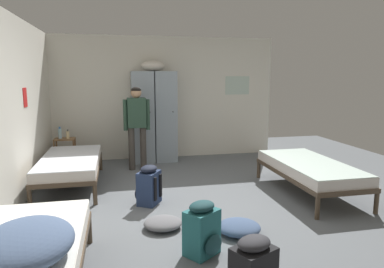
{
  "coord_description": "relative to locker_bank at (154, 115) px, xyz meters",
  "views": [
    {
      "loc": [
        -1.03,
        -4.45,
        1.76
      ],
      "look_at": [
        0.0,
        0.3,
        0.95
      ],
      "focal_mm": 32.71,
      "sensor_mm": 36.0,
      "label": 1
    }
  ],
  "objects": [
    {
      "name": "ground_plane",
      "position": [
        0.28,
        -2.71,
        -0.97
      ],
      "size": [
        9.56,
        9.56,
        0.0
      ],
      "primitive_type": "plane",
      "color": "slate"
    },
    {
      "name": "room_backdrop",
      "position": [
        -1.03,
        -1.36,
        0.32
      ],
      "size": [
        4.78,
        6.03,
        2.58
      ],
      "color": "silver",
      "rests_on": "ground_plane"
    },
    {
      "name": "locker_bank",
      "position": [
        0.0,
        0.0,
        0.0
      ],
      "size": [
        0.9,
        0.55,
        2.07
      ],
      "color": "#8C99A3",
      "rests_on": "ground_plane"
    },
    {
      "name": "shelf_unit",
      "position": [
        -1.75,
        -0.18,
        -0.62
      ],
      "size": [
        0.38,
        0.3,
        0.57
      ],
      "color": "brown",
      "rests_on": "ground_plane"
    },
    {
      "name": "bed_left_rear",
      "position": [
        -1.5,
        -1.45,
        -0.59
      ],
      "size": [
        0.9,
        1.9,
        0.49
      ],
      "color": "#473828",
      "rests_on": "ground_plane"
    },
    {
      "name": "bed_right",
      "position": [
        2.06,
        -2.55,
        -0.59
      ],
      "size": [
        0.9,
        1.9,
        0.49
      ],
      "color": "#473828",
      "rests_on": "ground_plane"
    },
    {
      "name": "bed_left_front",
      "position": [
        -1.5,
        -4.44,
        -0.59
      ],
      "size": [
        0.9,
        1.9,
        0.49
      ],
      "color": "#473828",
      "rests_on": "ground_plane"
    },
    {
      "name": "bedding_heap",
      "position": [
        -1.4,
        -4.69,
        -0.36
      ],
      "size": [
        0.66,
        0.81,
        0.24
      ],
      "color": "slate",
      "rests_on": "bed_left_front"
    },
    {
      "name": "person_traveler",
      "position": [
        -0.39,
        -0.63,
        -0.03
      ],
      "size": [
        0.49,
        0.21,
        1.56
      ],
      "color": "#3D3833",
      "rests_on": "ground_plane"
    },
    {
      "name": "water_bottle",
      "position": [
        -1.83,
        -0.16,
        -0.3
      ],
      "size": [
        0.07,
        0.07,
        0.22
      ],
      "color": "#B2DBEA",
      "rests_on": "shelf_unit"
    },
    {
      "name": "lotion_bottle",
      "position": [
        -1.68,
        -0.22,
        -0.32
      ],
      "size": [
        0.06,
        0.06,
        0.18
      ],
      "color": "beige",
      "rests_on": "shelf_unit"
    },
    {
      "name": "backpack_navy",
      "position": [
        -0.35,
        -2.49,
        -0.71
      ],
      "size": [
        0.41,
        0.4,
        0.55
      ],
      "color": "navy",
      "rests_on": "ground_plane"
    },
    {
      "name": "backpack_teal",
      "position": [
        0.04,
        -4.01,
        -0.71
      ],
      "size": [
        0.41,
        0.42,
        0.55
      ],
      "color": "#23666B",
      "rests_on": "ground_plane"
    },
    {
      "name": "clothes_pile_denim",
      "position": [
        0.56,
        -3.63,
        -0.9
      ],
      "size": [
        0.49,
        0.48,
        0.14
      ],
      "color": "#42567A",
      "rests_on": "ground_plane"
    },
    {
      "name": "clothes_pile_grey",
      "position": [
        -0.26,
        -3.32,
        -0.91
      ],
      "size": [
        0.45,
        0.42,
        0.12
      ],
      "color": "slate",
      "rests_on": "ground_plane"
    }
  ]
}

